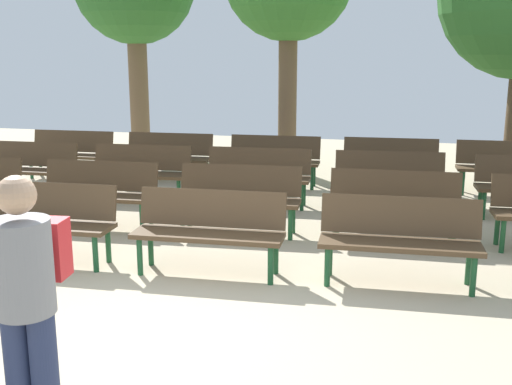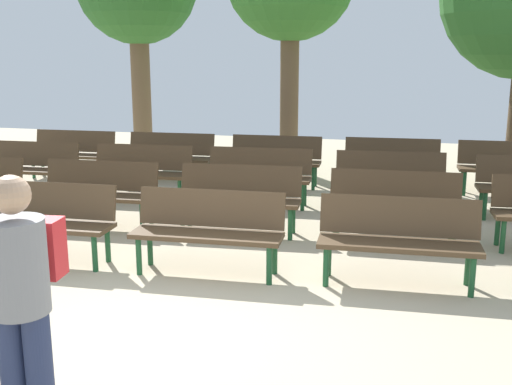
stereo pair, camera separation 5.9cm
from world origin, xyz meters
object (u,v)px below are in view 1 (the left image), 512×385
Objects in this scene: bench_r3_c1 at (168,154)px; bench_r2_c1 at (140,169)px; bench_r2_c3 at (389,177)px; bench_r3_c0 at (71,151)px; bench_r2_c2 at (258,173)px; bench_r0_c3 at (400,235)px; bench_r3_c3 at (390,160)px; bench_r3_c2 at (274,157)px; bench_r0_c1 at (45,218)px; bench_r1_c1 at (98,190)px; visitor_with_backpack at (28,296)px; bench_r1_c3 at (394,202)px; bench_r0_c2 at (209,227)px; bench_r3_c4 at (507,164)px; bench_r1_c2 at (239,195)px; bench_r2_c0 at (29,165)px.

bench_r2_c1 is at bearing -88.29° from bench_r3_c1.
bench_r2_c3 and bench_r3_c0 have the same top height.
bench_r0_c3 is at bearing -56.72° from bench_r2_c2.
bench_r2_c1 is 1.00× the size of bench_r3_c3.
bench_r2_c1 and bench_r3_c2 have the same top height.
bench_r0_c1 and bench_r3_c1 have the same top height.
bench_r0_c1 is at bearing -64.75° from bench_r3_c0.
bench_r2_c3 is (3.77, 1.81, 0.00)m from bench_r1_c1.
bench_r0_c3 and bench_r3_c0 have the same top height.
bench_r1_c3 is at bearing -119.28° from visitor_with_backpack.
bench_r3_c3 is at bearing -109.77° from visitor_with_backpack.
bench_r1_c3 is 6.55m from bench_r3_c0.
bench_r0_c2 is 4.89m from bench_r3_c1.
bench_r0_c1 and bench_r1_c1 have the same top height.
bench_r3_c3 is at bearing 21.41° from bench_r2_c1.
bench_r1_c1 is 0.99× the size of bench_r2_c3.
bench_r3_c0 is (-3.92, 1.21, 0.00)m from bench_r2_c2.
bench_r1_c3 is at bearing 90.58° from bench_r0_c3.
bench_r3_c4 is (1.88, 0.09, 0.00)m from bench_r3_c3.
bench_r3_c0 is 8.35m from visitor_with_backpack.
bench_r1_c1 is 3.58m from bench_r3_c0.
bench_r1_c3 is 1.54m from bench_r2_c3.
bench_r1_c2 is 1.50m from bench_r2_c2.
bench_r0_c2 is at bearing -90.01° from bench_r2_c2.
bench_r0_c3 is at bearing -91.21° from bench_r2_c3.
bench_r0_c2 is 0.99× the size of bench_r2_c3.
bench_r2_c0 is at bearing -62.39° from visitor_with_backpack.
bench_r2_c3 is 1.49m from bench_r3_c3.
visitor_with_backpack reaches higher than bench_r3_c1.
visitor_with_backpack is (0.03, -4.57, 0.43)m from bench_r1_c2.
bench_r0_c3 is 4.85m from bench_r3_c4.
bench_r2_c1 is at bearing 89.98° from bench_r1_c1.
bench_r0_c2 is 1.00× the size of bench_r0_c3.
bench_r2_c0 and bench_r2_c2 have the same top height.
bench_r3_c2 is at bearing 21.97° from bench_r2_c0.
visitor_with_backpack is at bearing -117.37° from bench_r3_c4.
bench_r1_c3 is (-0.09, 1.45, 0.00)m from bench_r0_c3.
visitor_with_backpack reaches higher than bench_r1_c1.
bench_r1_c3 is at bearing 38.03° from bench_r0_c2.
bench_r3_c3 is at bearing 1.09° from bench_r3_c1.
visitor_with_backpack is (-1.94, -4.67, 0.43)m from bench_r1_c3.
bench_r3_c3 is (5.72, 1.92, 0.00)m from bench_r2_c0.
bench_r0_c1 is 4.84m from bench_r3_c2.
bench_r1_c1 and bench_r1_c3 have the same top height.
bench_r2_c2 is 1.00× the size of bench_r3_c2.
bench_r0_c1 is 5.96m from bench_r3_c3.
bench_r1_c2 is at bearing 143.65° from bench_r0_c3.
bench_r2_c3 is 0.99× the size of visitor_with_backpack.
bench_r2_c1 is at bearing 123.42° from bench_r0_c2.
bench_r3_c4 is at bearing 49.96° from bench_r0_c2.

